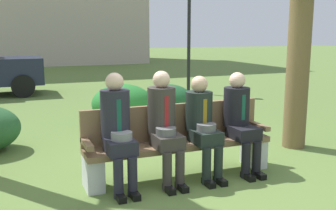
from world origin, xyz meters
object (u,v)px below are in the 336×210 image
at_px(park_bench, 178,142).
at_px(seated_man_leftmost, 118,126).
at_px(seated_man_rightmost, 240,117).
at_px(shrub_mid_lawn, 167,101).
at_px(seated_man_centerright, 202,121).
at_px(street_lamp, 189,23).
at_px(seated_man_centerleft, 164,122).
at_px(shrub_near_bench, 122,103).

xyz_separation_m(park_bench, seated_man_leftmost, (-0.81, -0.13, 0.31)).
xyz_separation_m(seated_man_rightmost, shrub_mid_lawn, (0.37, 3.42, -0.37)).
bearing_deg(seated_man_rightmost, park_bench, 170.87).
bearing_deg(shrub_mid_lawn, seated_man_rightmost, -96.22).
bearing_deg(seated_man_centerright, street_lamp, 66.21).
bearing_deg(seated_man_leftmost, shrub_mid_lawn, 59.64).
distance_m(seated_man_centerright, street_lamp, 7.12).
height_order(seated_man_leftmost, seated_man_centerleft, same).
bearing_deg(seated_man_leftmost, street_lamp, 58.60).
xyz_separation_m(park_bench, seated_man_rightmost, (0.82, -0.13, 0.28)).
xyz_separation_m(park_bench, shrub_near_bench, (0.16, 3.17, -0.05)).
bearing_deg(park_bench, street_lamp, 63.75).
height_order(seated_man_leftmost, street_lamp, street_lamp).
height_order(seated_man_centerleft, seated_man_rightmost, seated_man_centerleft).
height_order(seated_man_centerleft, seated_man_centerright, seated_man_centerleft).
relative_size(seated_man_centerleft, seated_man_rightmost, 1.04).
relative_size(seated_man_leftmost, seated_man_rightmost, 1.04).
distance_m(seated_man_centerright, shrub_near_bench, 3.33).
relative_size(seated_man_centerleft, shrub_mid_lawn, 1.19).
height_order(seated_man_centerright, seated_man_rightmost, seated_man_rightmost).
xyz_separation_m(shrub_near_bench, shrub_mid_lawn, (1.02, 0.11, -0.03)).
relative_size(seated_man_centerright, street_lamp, 0.38).
xyz_separation_m(seated_man_rightmost, street_lamp, (2.27, 6.38, 1.34)).
bearing_deg(seated_man_centerleft, park_bench, 28.48).
height_order(park_bench, seated_man_leftmost, seated_man_leftmost).
xyz_separation_m(seated_man_centerleft, shrub_mid_lawn, (1.43, 3.42, -0.39)).
bearing_deg(shrub_mid_lawn, street_lamp, 57.42).
bearing_deg(seated_man_centerleft, shrub_near_bench, 82.99).
bearing_deg(park_bench, seated_man_centerleft, -151.52).
height_order(seated_man_centerleft, shrub_mid_lawn, seated_man_centerleft).
relative_size(park_bench, seated_man_centerright, 1.89).
bearing_deg(park_bench, seated_man_leftmost, -170.83).
xyz_separation_m(seated_man_leftmost, shrub_mid_lawn, (2.00, 3.42, -0.39)).
height_order(seated_man_rightmost, street_lamp, street_lamp).
height_order(seated_man_rightmost, shrub_mid_lawn, seated_man_rightmost).
bearing_deg(street_lamp, shrub_mid_lawn, -122.58).
bearing_deg(seated_man_rightmost, seated_man_centerleft, -179.99).
relative_size(seated_man_leftmost, shrub_mid_lawn, 1.19).
xyz_separation_m(seated_man_centerleft, seated_man_rightmost, (1.06, 0.00, -0.03)).
xyz_separation_m(shrub_near_bench, street_lamp, (2.92, 3.08, 1.68)).
bearing_deg(seated_man_centerleft, seated_man_centerright, -0.92).
bearing_deg(seated_man_centerright, seated_man_centerleft, 179.08).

